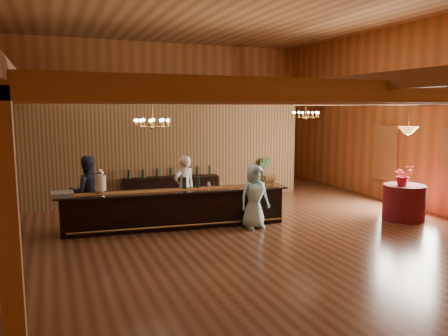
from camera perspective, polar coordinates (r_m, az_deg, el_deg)
name	(u,v)px	position (r m, az deg, el deg)	size (l,w,h in m)	color
floor	(227,226)	(11.24, 0.33, -7.55)	(14.00, 14.00, 0.00)	brown
ceiling	(227,2)	(11.12, 0.36, 20.91)	(14.00, 14.00, 0.00)	#9D6F3C
wall_back	(160,114)	(17.52, -8.39, 7.02)	(12.00, 0.10, 5.50)	#B26130
wall_right	(413,116)	(14.23, 23.47, 6.27)	(0.10, 14.00, 5.50)	#B26130
beam_grid	(219,98)	(11.31, -0.63, 9.14)	(11.90, 13.90, 0.39)	#9D6B3F
support_posts	(234,166)	(10.47, 1.37, 0.23)	(9.20, 10.20, 3.20)	#9D6B3F
partition_wall	(171,153)	(14.08, -6.94, 1.95)	(9.00, 0.18, 3.10)	brown
window_right_back	(386,153)	(14.99, 20.38, 1.87)	(0.12, 1.05, 1.75)	white
backroom_boxes	(163,175)	(16.18, -8.00, -0.94)	(4.10, 0.60, 1.10)	black
tasting_bar	(176,209)	(11.03, -6.25, -5.30)	(5.77, 1.36, 0.97)	black
beverage_dispenser	(100,182)	(10.80, -15.85, -1.75)	(0.26, 0.26, 0.60)	silver
glass_rack_tray	(62,194)	(10.80, -20.39, -3.23)	(0.50, 0.50, 0.10)	gray
raffle_drum	(268,179)	(11.49, 5.83, -1.48)	(0.34, 0.24, 0.30)	olive
bar_bottle_0	(184,183)	(11.05, -5.27, -1.99)	(0.07, 0.07, 0.30)	black
bar_bottle_1	(185,183)	(11.05, -5.12, -1.98)	(0.07, 0.07, 0.30)	black
bar_bottle_2	(198,183)	(11.12, -3.41, -1.91)	(0.07, 0.07, 0.30)	black
backbar_shelf	(171,190)	(13.90, -6.93, -2.82)	(3.00, 0.47, 0.84)	black
round_table	(404,202)	(12.71, 22.44, -4.16)	(1.09, 1.09, 0.94)	#5A1122
chandelier_left	(152,123)	(10.17, -9.38, 5.88)	(0.80, 0.80, 0.70)	#A78039
chandelier_right	(305,114)	(13.55, 10.59, 6.90)	(0.80, 0.80, 0.56)	#A78039
pendant_lamp	(408,130)	(12.47, 22.90, 4.55)	(0.52, 0.52, 0.90)	#A78039
bartender	(184,188)	(11.76, -5.21, -2.58)	(0.63, 0.41, 1.73)	silver
staff_second	(87,192)	(11.38, -17.42, -3.02)	(0.89, 0.69, 1.82)	#222538
guest	(255,197)	(10.91, 4.01, -3.74)	(0.78, 0.51, 1.60)	#A2E1EA
floor_plant	(261,175)	(15.35, 4.87, -0.96)	(0.70, 0.57, 1.28)	#254B25
table_flowers	(403,175)	(12.50, 22.35, -0.87)	(0.49, 0.43, 0.55)	red
table_vase	(402,179)	(12.51, 22.20, -1.36)	(0.17, 0.17, 0.33)	#A78039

